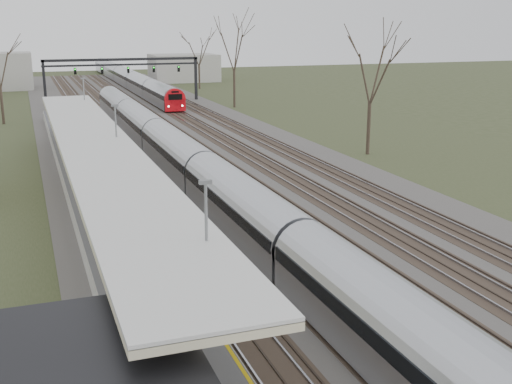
{
  "coord_description": "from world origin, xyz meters",
  "views": [
    {
      "loc": [
        -12.71,
        -4.44,
        10.73
      ],
      "look_at": [
        -1.51,
        26.58,
        2.0
      ],
      "focal_mm": 45.0,
      "sensor_mm": 36.0,
      "label": 1
    }
  ],
  "objects": [
    {
      "name": "canopy",
      "position": [
        -9.05,
        32.99,
        3.93
      ],
      "size": [
        4.1,
        50.0,
        3.11
      ],
      "color": "slate",
      "rests_on": "platform"
    },
    {
      "name": "track_bed",
      "position": [
        0.26,
        55.0,
        0.06
      ],
      "size": [
        24.0,
        160.0,
        0.22
      ],
      "color": "#474442",
      "rests_on": "ground"
    },
    {
      "name": "platform",
      "position": [
        -9.05,
        37.5,
        0.5
      ],
      "size": [
        3.5,
        69.0,
        1.0
      ],
      "primitive_type": "cube",
      "color": "#9E9B93",
      "rests_on": "ground"
    },
    {
      "name": "train_near",
      "position": [
        -2.5,
        40.49,
        1.48
      ],
      "size": [
        2.62,
        75.21,
        3.05
      ],
      "color": "#A8ABB3",
      "rests_on": "ground"
    },
    {
      "name": "signal_gantry",
      "position": [
        0.29,
        84.99,
        4.91
      ],
      "size": [
        21.0,
        0.59,
        6.08
      ],
      "color": "black",
      "rests_on": "ground"
    },
    {
      "name": "train_far",
      "position": [
        4.5,
        109.35,
        1.48
      ],
      "size": [
        2.62,
        75.21,
        3.05
      ],
      "color": "#A8ABB3",
      "rests_on": "ground"
    },
    {
      "name": "tree_east_far",
      "position": [
        14.0,
        42.0,
        7.29
      ],
      "size": [
        5.0,
        5.0,
        10.3
      ],
      "color": "#2D231C",
      "rests_on": "ground"
    }
  ]
}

